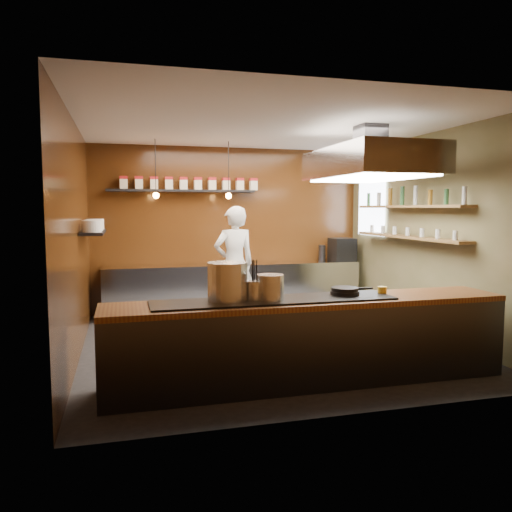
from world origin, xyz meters
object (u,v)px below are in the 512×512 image
object	(u,v)px
stockpot_small	(270,287)
espresso_machine	(342,249)
extractor_hood	(370,163)
chef	(234,264)
stockpot_large	(227,282)

from	to	relation	value
stockpot_small	espresso_machine	size ratio (longest dim) A/B	0.67
extractor_hood	espresso_machine	distance (m)	3.02
extractor_hood	stockpot_small	distance (m)	2.59
chef	extractor_hood	bearing A→B (deg)	118.08
stockpot_large	chef	size ratio (longest dim) A/B	0.21
stockpot_large	stockpot_small	distance (m)	0.45
stockpot_large	stockpot_small	xyz separation A→B (m)	(0.44, -0.07, -0.07)
stockpot_large	chef	xyz separation A→B (m)	(0.76, 3.11, -0.18)
stockpot_large	stockpot_small	size ratio (longest dim) A/B	1.44
chef	stockpot_small	bearing A→B (deg)	75.54
extractor_hood	espresso_machine	bearing A→B (deg)	72.67
stockpot_small	espresso_machine	world-z (taller)	espresso_machine
extractor_hood	stockpot_large	size ratio (longest dim) A/B	4.85
stockpot_large	espresso_machine	bearing A→B (deg)	51.24
stockpot_large	espresso_machine	xyz separation A→B (m)	(3.00, 3.74, -0.03)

